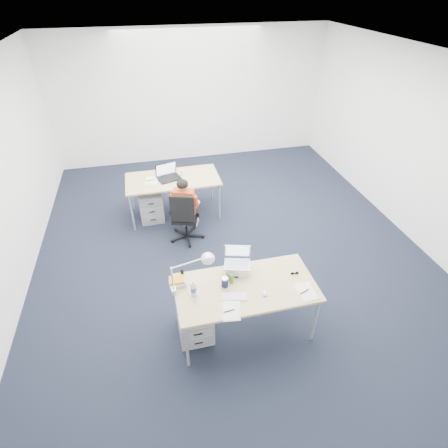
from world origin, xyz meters
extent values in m
plane|color=black|center=(0.00, 0.00, 0.00)|extent=(7.00, 7.00, 0.00)
cube|color=white|center=(0.00, 3.50, 1.40)|extent=(6.00, 0.02, 2.80)
cube|color=white|center=(0.00, -3.50, 1.40)|extent=(6.00, 0.02, 2.80)
cube|color=white|center=(3.00, 0.00, 1.40)|extent=(0.02, 7.00, 2.80)
cube|color=white|center=(0.00, 0.00, 2.80)|extent=(6.00, 7.00, 0.01)
cube|color=tan|center=(-0.22, -1.61, 0.71)|extent=(1.60, 0.80, 0.03)
cylinder|color=#B7BABC|center=(-0.97, -1.96, 0.35)|extent=(0.04, 0.04, 0.70)
cylinder|color=#B7BABC|center=(0.53, -1.96, 0.35)|extent=(0.04, 0.04, 0.70)
cylinder|color=#B7BABC|center=(-0.97, -1.26, 0.35)|extent=(0.04, 0.04, 0.70)
cylinder|color=#B7BABC|center=(0.53, -1.26, 0.35)|extent=(0.04, 0.04, 0.70)
cube|color=tan|center=(-0.74, 1.15, 0.71)|extent=(1.60, 0.80, 0.03)
cylinder|color=#B7BABC|center=(-1.49, 0.80, 0.35)|extent=(0.04, 0.04, 0.70)
cylinder|color=#B7BABC|center=(0.01, 0.80, 0.35)|extent=(0.04, 0.04, 0.70)
cylinder|color=#B7BABC|center=(-1.49, 1.50, 0.35)|extent=(0.04, 0.04, 0.70)
cylinder|color=#B7BABC|center=(0.01, 1.50, 0.35)|extent=(0.04, 0.04, 0.70)
cylinder|color=black|center=(-0.64, 0.39, 0.22)|extent=(0.04, 0.04, 0.36)
cube|color=black|center=(-0.64, 0.39, 0.41)|extent=(0.49, 0.49, 0.06)
cube|color=black|center=(-0.70, 0.21, 0.69)|extent=(0.37, 0.15, 0.44)
cube|color=#C3441B|center=(-0.64, 0.41, 0.68)|extent=(0.38, 0.28, 0.46)
sphere|color=tan|center=(-0.64, 0.41, 1.00)|extent=(0.18, 0.18, 0.18)
cube|color=#ACAEB2|center=(-0.82, -1.52, 0.28)|extent=(0.40, 0.50, 0.55)
cube|color=#ACAEB2|center=(-1.16, 1.12, 0.28)|extent=(0.40, 0.50, 0.55)
cube|color=white|center=(-0.38, -1.73, 0.74)|extent=(0.29, 0.17, 0.01)
ellipsoid|color=white|center=(-0.04, -1.77, 0.75)|extent=(0.07, 0.10, 0.03)
cylinder|color=#141D3F|center=(-0.45, -1.54, 0.79)|extent=(0.08, 0.08, 0.13)
cylinder|color=silver|center=(-0.81, -1.59, 0.83)|extent=(0.08, 0.08, 0.21)
cube|color=silver|center=(-0.97, -1.40, 0.77)|extent=(0.21, 0.18, 0.08)
cube|color=black|center=(-0.89, -1.30, 0.80)|extent=(0.04, 0.03, 0.13)
cube|color=#EADF88|center=(-0.47, -1.92, 0.73)|extent=(0.23, 0.29, 0.01)
cube|color=#EADF88|center=(0.41, -1.85, 0.73)|extent=(0.21, 0.29, 0.01)
cylinder|color=white|center=(-0.55, 1.24, 0.78)|extent=(0.08, 0.08, 0.10)
cube|color=white|center=(-1.10, 1.14, 0.73)|extent=(0.26, 0.32, 0.01)
camera|label=1|loc=(-1.10, -4.27, 3.62)|focal=28.00mm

